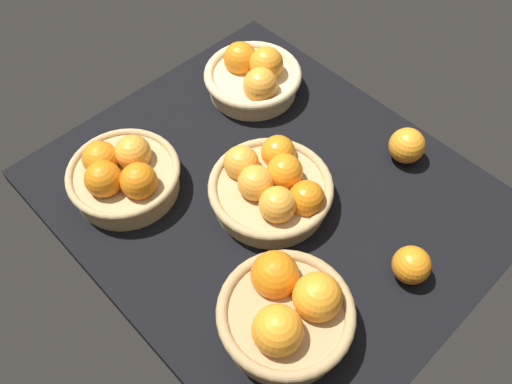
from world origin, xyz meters
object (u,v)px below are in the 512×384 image
loose_orange_front_gap (407,146)px  loose_orange_back_gap (411,265)px  basket_far_left (287,312)px  basket_center (272,186)px  basket_near_right (254,76)px  basket_far_right (123,175)px

loose_orange_front_gap → loose_orange_back_gap: loose_orange_front_gap is taller
basket_far_left → basket_center: (19.97, -16.44, -0.77)cm
basket_near_right → loose_orange_back_gap: basket_near_right is taller
loose_orange_front_gap → basket_near_right: bearing=13.7°
basket_near_right → loose_orange_back_gap: 54.73cm
basket_center → basket_near_right: 30.97cm
basket_center → basket_far_right: bearing=41.0°
basket_far_right → loose_orange_back_gap: size_ratio=3.24×
basket_near_right → loose_orange_front_gap: bearing=-166.3°
basket_far_right → basket_far_left: basket_far_left is taller
basket_center → basket_near_right: bearing=-37.3°
basket_center → basket_near_right: basket_near_right is taller
basket_far_right → basket_far_left: (-41.82, -2.53, 0.52)cm
basket_far_left → loose_orange_back_gap: basket_far_left is taller
basket_far_left → basket_near_right: (44.61, -35.19, -0.73)cm
basket_far_right → loose_orange_front_gap: bearing=-125.6°
loose_orange_front_gap → basket_far_left: bearing=100.9°
basket_far_right → basket_far_left: bearing=-176.5°
loose_orange_back_gap → basket_center: bearing=12.0°
basket_far_right → basket_near_right: size_ratio=1.00×
basket_center → loose_orange_front_gap: size_ratio=3.26×
basket_center → basket_near_right: (24.64, -18.75, 0.04)cm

